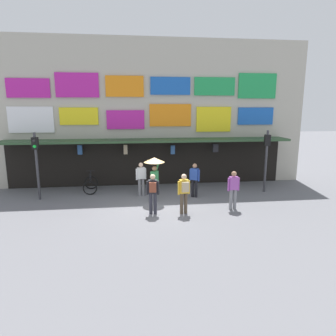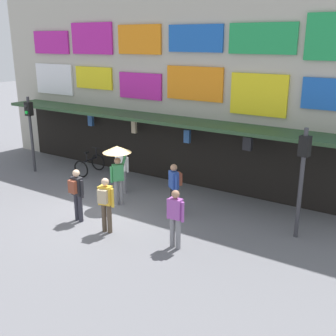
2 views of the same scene
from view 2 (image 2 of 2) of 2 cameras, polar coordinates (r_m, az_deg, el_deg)
name	(u,v)px [view 2 (image 2 of 2)]	position (r m, az deg, el deg)	size (l,w,h in m)	color
ground_plane	(100,212)	(13.75, -9.39, -6.08)	(80.00, 80.00, 0.00)	slate
shopfront	(175,79)	(16.32, 0.95, 12.29)	(18.00, 2.60, 8.00)	#B2AD9E
traffic_light_near	(30,122)	(18.10, -18.68, 6.05)	(0.29, 0.33, 3.20)	#38383D
traffic_light_far	(303,166)	(11.78, 18.28, 0.28)	(0.31, 0.34, 3.20)	#38383D
bicycle_parked	(90,165)	(17.54, -10.85, 0.44)	(0.80, 1.21, 1.05)	black
pedestrian_with_umbrella	(117,159)	(13.74, -7.08, 1.29)	(0.96, 0.96, 2.08)	gray
pedestrian_in_white	(175,216)	(10.98, 1.03, -6.70)	(0.53, 0.23, 1.68)	gray
pedestrian_in_purple	(77,192)	(12.88, -12.60, -3.22)	(0.53, 0.37, 1.68)	#2D2D38
pedestrian_in_black	(106,201)	(11.97, -8.70, -4.60)	(0.52, 0.40, 1.68)	brown
pedestrian_in_blue	(122,168)	(15.00, -6.42, -0.07)	(0.52, 0.30, 1.68)	gray
pedestrian_in_red	(174,185)	(13.13, 0.90, -2.37)	(0.48, 0.47, 1.68)	black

